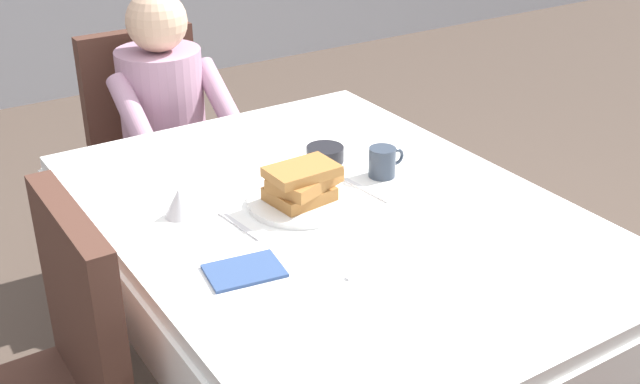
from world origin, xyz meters
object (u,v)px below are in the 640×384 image
fork_left_of_plate (240,226)px  chair_diner (154,140)px  chair_left_side (47,379)px  cup_coffee (383,162)px  breakfast_stack (302,183)px  syrup_pitcher (179,203)px  bowl_butter (325,154)px  knife_right_of_plate (364,189)px  plate_breakfast (300,202)px  dining_table_main (333,240)px  spoon_near_edge (369,266)px  diner_person (167,118)px

fork_left_of_plate → chair_diner: bearing=-16.7°
chair_left_side → cup_coffee: 1.04m
breakfast_stack → syrup_pitcher: 0.32m
cup_coffee → bowl_butter: cup_coffee is taller
cup_coffee → chair_left_side: bearing=-174.4°
breakfast_stack → cup_coffee: (0.28, 0.03, -0.02)m
breakfast_stack → knife_right_of_plate: bearing=-4.7°
plate_breakfast → knife_right_of_plate: size_ratio=1.40×
dining_table_main → knife_right_of_plate: knife_right_of_plate is taller
plate_breakfast → spoon_near_edge: size_ratio=1.87×
chair_left_side → dining_table_main: bearing=-90.0°
fork_left_of_plate → bowl_butter: bearing=-67.5°
chair_left_side → breakfast_stack: size_ratio=4.41×
chair_left_side → knife_right_of_plate: 0.93m
diner_person → bowl_butter: (0.19, -0.75, 0.09)m
chair_left_side → plate_breakfast: bearing=-84.2°
diner_person → syrup_pitcher: 0.89m
plate_breakfast → spoon_near_edge: 0.35m
dining_table_main → chair_left_side: (-0.77, 0.00, -0.12)m
chair_left_side → bowl_butter: chair_left_side is taller
plate_breakfast → fork_left_of_plate: (-0.19, -0.02, -0.01)m
diner_person → spoon_near_edge: diner_person is taller
chair_left_side → breakfast_stack: 0.77m
chair_diner → breakfast_stack: 1.14m
syrup_pitcher → knife_right_of_plate: 0.50m
diner_person → knife_right_of_plate: diner_person is taller
diner_person → knife_right_of_plate: bearing=100.2°
chair_left_side → plate_breakfast: chair_left_side is taller
cup_coffee → syrup_pitcher: bearing=171.3°
breakfast_stack → syrup_pitcher: bearing=158.1°
dining_table_main → diner_person: (-0.04, 1.01, 0.02)m
chair_left_side → bowl_butter: size_ratio=8.45×
bowl_butter → syrup_pitcher: 0.50m
bowl_butter → syrup_pitcher: size_ratio=1.37×
cup_coffee → knife_right_of_plate: (-0.10, -0.05, -0.04)m
chair_diner → bowl_butter: (0.19, -0.90, 0.23)m
dining_table_main → breakfast_stack: size_ratio=7.22×
dining_table_main → diner_person: 1.01m
plate_breakfast → bowl_butter: (0.20, 0.20, 0.01)m
cup_coffee → knife_right_of_plate: 0.11m
dining_table_main → plate_breakfast: 0.13m
spoon_near_edge → cup_coffee: bearing=37.6°
diner_person → chair_left_side: (-0.73, -1.01, -0.14)m
dining_table_main → diner_person: size_ratio=1.36×
chair_diner → syrup_pitcher: bearing=72.6°
plate_breakfast → chair_diner: bearing=89.1°
chair_diner → bowl_butter: 0.95m
bowl_butter → diner_person: bearing=104.1°
fork_left_of_plate → knife_right_of_plate: same height
plate_breakfast → fork_left_of_plate: 0.19m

